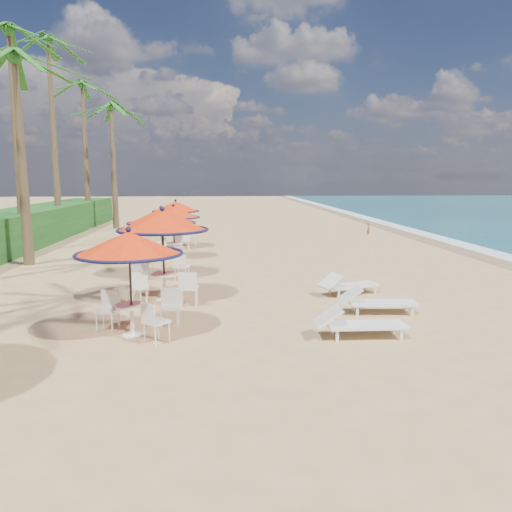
{
  "coord_description": "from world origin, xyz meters",
  "views": [
    {
      "loc": [
        -3.32,
        -10.85,
        3.51
      ],
      "look_at": [
        -2.22,
        3.61,
        1.2
      ],
      "focal_mm": 35.0,
      "sensor_mm": 36.0,
      "label": 1
    }
  ],
  "objects_px": {
    "station_2": "(161,223)",
    "lounger_far": "(347,284)",
    "station_0": "(132,256)",
    "lounger_mid": "(375,301)",
    "station_4": "(177,212)",
    "lounger_near": "(357,323)",
    "station_1": "(161,233)",
    "station_3": "(173,219)"
  },
  "relations": [
    {
      "from": "station_3",
      "to": "station_4",
      "type": "xyz_separation_m",
      "value": [
        -0.06,
        3.26,
        0.04
      ]
    },
    {
      "from": "station_2",
      "to": "lounger_mid",
      "type": "distance_m",
      "value": 8.1
    },
    {
      "from": "station_4",
      "to": "lounger_far",
      "type": "bearing_deg",
      "value": -60.76
    },
    {
      "from": "lounger_far",
      "to": "station_2",
      "type": "bearing_deg",
      "value": 131.2
    },
    {
      "from": "station_2",
      "to": "lounger_far",
      "type": "height_order",
      "value": "station_2"
    },
    {
      "from": "lounger_mid",
      "to": "lounger_far",
      "type": "height_order",
      "value": "lounger_mid"
    },
    {
      "from": "station_1",
      "to": "station_3",
      "type": "xyz_separation_m",
      "value": [
        -0.35,
        7.54,
        -0.24
      ]
    },
    {
      "from": "station_1",
      "to": "station_2",
      "type": "relative_size",
      "value": 1.07
    },
    {
      "from": "station_3",
      "to": "lounger_near",
      "type": "distance_m",
      "value": 12.34
    },
    {
      "from": "station_2",
      "to": "station_4",
      "type": "bearing_deg",
      "value": 90.22
    },
    {
      "from": "station_1",
      "to": "station_4",
      "type": "distance_m",
      "value": 10.8
    },
    {
      "from": "station_3",
      "to": "station_0",
      "type": "bearing_deg",
      "value": -89.74
    },
    {
      "from": "station_2",
      "to": "lounger_mid",
      "type": "xyz_separation_m",
      "value": [
        6.0,
        -5.21,
        -1.58
      ]
    },
    {
      "from": "station_4",
      "to": "lounger_mid",
      "type": "bearing_deg",
      "value": -64.38
    },
    {
      "from": "station_1",
      "to": "station_2",
      "type": "xyz_separation_m",
      "value": [
        -0.39,
        3.44,
        -0.04
      ]
    },
    {
      "from": "station_3",
      "to": "station_4",
      "type": "bearing_deg",
      "value": 91.12
    },
    {
      "from": "station_0",
      "to": "station_1",
      "type": "distance_m",
      "value": 3.16
    },
    {
      "from": "station_4",
      "to": "lounger_far",
      "type": "height_order",
      "value": "station_4"
    },
    {
      "from": "station_2",
      "to": "lounger_near",
      "type": "xyz_separation_m",
      "value": [
        5.0,
        -7.11,
        -1.58
      ]
    },
    {
      "from": "station_3",
      "to": "station_4",
      "type": "relative_size",
      "value": 0.98
    },
    {
      "from": "station_1",
      "to": "lounger_mid",
      "type": "relative_size",
      "value": 1.32
    },
    {
      "from": "station_4",
      "to": "lounger_near",
      "type": "distance_m",
      "value": 15.38
    },
    {
      "from": "station_1",
      "to": "station_2",
      "type": "height_order",
      "value": "station_1"
    },
    {
      "from": "station_1",
      "to": "lounger_mid",
      "type": "xyz_separation_m",
      "value": [
        5.61,
        -1.77,
        -1.63
      ]
    },
    {
      "from": "station_1",
      "to": "lounger_near",
      "type": "bearing_deg",
      "value": -38.5
    },
    {
      "from": "station_1",
      "to": "lounger_far",
      "type": "xyz_separation_m",
      "value": [
        5.44,
        0.34,
        -1.65
      ]
    },
    {
      "from": "station_1",
      "to": "station_4",
      "type": "bearing_deg",
      "value": 92.19
    },
    {
      "from": "lounger_mid",
      "to": "station_0",
      "type": "bearing_deg",
      "value": -162.92
    },
    {
      "from": "lounger_mid",
      "to": "lounger_far",
      "type": "distance_m",
      "value": 2.11
    },
    {
      "from": "station_0",
      "to": "station_2",
      "type": "distance_m",
      "value": 6.58
    },
    {
      "from": "station_0",
      "to": "lounger_mid",
      "type": "relative_size",
      "value": 1.21
    },
    {
      "from": "station_1",
      "to": "station_2",
      "type": "distance_m",
      "value": 3.46
    },
    {
      "from": "station_2",
      "to": "station_3",
      "type": "distance_m",
      "value": 4.1
    },
    {
      "from": "station_2",
      "to": "lounger_near",
      "type": "height_order",
      "value": "station_2"
    },
    {
      "from": "lounger_far",
      "to": "station_0",
      "type": "bearing_deg",
      "value": -169.58
    },
    {
      "from": "station_2",
      "to": "lounger_near",
      "type": "relative_size",
      "value": 1.26
    },
    {
      "from": "lounger_near",
      "to": "station_4",
      "type": "bearing_deg",
      "value": 109.99
    },
    {
      "from": "lounger_far",
      "to": "lounger_mid",
      "type": "bearing_deg",
      "value": -106.13
    },
    {
      "from": "station_2",
      "to": "station_4",
      "type": "relative_size",
      "value": 1.04
    },
    {
      "from": "station_2",
      "to": "lounger_mid",
      "type": "relative_size",
      "value": 1.24
    },
    {
      "from": "station_3",
      "to": "lounger_far",
      "type": "distance_m",
      "value": 9.35
    },
    {
      "from": "station_1",
      "to": "station_4",
      "type": "xyz_separation_m",
      "value": [
        -0.41,
        10.8,
        -0.19
      ]
    }
  ]
}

